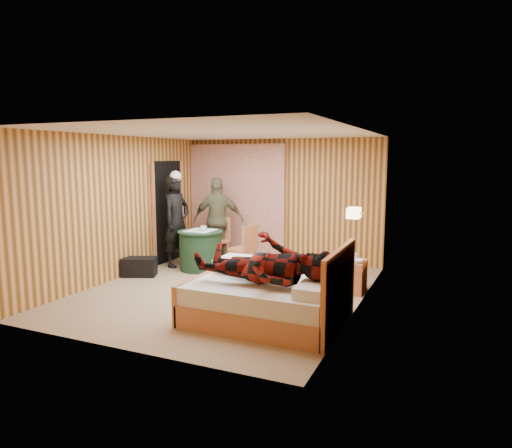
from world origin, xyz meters
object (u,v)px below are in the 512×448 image
at_px(duffel_bag, 139,267).
at_px(man_at_table, 218,220).
at_px(chair_near, 246,245).
at_px(man_on_bed, 264,252).
at_px(bed, 269,297).
at_px(woman_standing, 177,221).
at_px(nightstand, 353,276).
at_px(chair_far, 219,236).
at_px(round_table, 201,250).
at_px(wall_lamp, 354,213).

relative_size(duffel_bag, man_at_table, 0.35).
distance_m(chair_near, man_on_bed, 2.73).
bearing_deg(man_at_table, bed, 106.24).
height_order(bed, woman_standing, woman_standing).
bearing_deg(chair_near, nightstand, 94.47).
distance_m(bed, man_at_table, 3.54).
bearing_deg(man_at_table, nightstand, 138.09).
bearing_deg(chair_far, nightstand, 0.75).
relative_size(chair_far, man_on_bed, 0.53).
xyz_separation_m(man_at_table, man_on_bed, (2.23, -2.93, 0.09)).
bearing_deg(man_on_bed, round_table, 135.23).
distance_m(chair_near, duffel_bag, 1.96).
distance_m(chair_near, man_at_table, 1.12).
relative_size(round_table, man_on_bed, 0.48).
bearing_deg(duffel_bag, round_table, 25.58).
distance_m(woman_standing, man_on_bed, 3.61).
distance_m(nightstand, round_table, 2.98).
height_order(round_table, man_on_bed, man_on_bed).
height_order(wall_lamp, round_table, wall_lamp).
distance_m(round_table, chair_near, 0.91).
xyz_separation_m(duffel_bag, man_at_table, (0.77, 1.59, 0.69)).
bearing_deg(nightstand, man_at_table, 161.12).
xyz_separation_m(nightstand, chair_near, (-2.07, 0.42, 0.26)).
height_order(nightstand, round_table, round_table).
xyz_separation_m(chair_far, duffel_bag, (-0.79, -1.54, -0.37)).
bearing_deg(woman_standing, nightstand, -90.34).
xyz_separation_m(wall_lamp, man_at_table, (-3.01, 1.30, -0.44)).
height_order(chair_near, woman_standing, woman_standing).
xyz_separation_m(bed, man_on_bed, (0.02, -0.23, 0.65)).
relative_size(round_table, chair_near, 0.96).
xyz_separation_m(chair_far, chair_near, (0.86, -0.55, -0.02)).
relative_size(wall_lamp, bed, 0.13).
bearing_deg(duffel_bag, chair_near, 7.94).
xyz_separation_m(duffel_bag, man_on_bed, (3.00, -1.34, 0.78)).
height_order(nightstand, man_on_bed, man_on_bed).
bearing_deg(nightstand, wall_lamp, -81.50).
xyz_separation_m(bed, nightstand, (0.75, 1.69, -0.04)).
height_order(chair_far, man_on_bed, man_on_bed).
distance_m(bed, duffel_bag, 3.18).
height_order(bed, man_on_bed, man_on_bed).
bearing_deg(duffel_bag, bed, -43.59).
relative_size(bed, round_table, 2.30).
bearing_deg(chair_near, chair_far, -106.55).
bearing_deg(duffel_bag, chair_far, 39.76).
bearing_deg(bed, woman_standing, 143.53).
relative_size(bed, chair_far, 2.11).
relative_size(chair_far, woman_standing, 0.52).
bearing_deg(nightstand, woman_standing, 174.16).
xyz_separation_m(nightstand, man_at_table, (-2.96, 1.01, 0.60)).
height_order(bed, round_table, bed).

